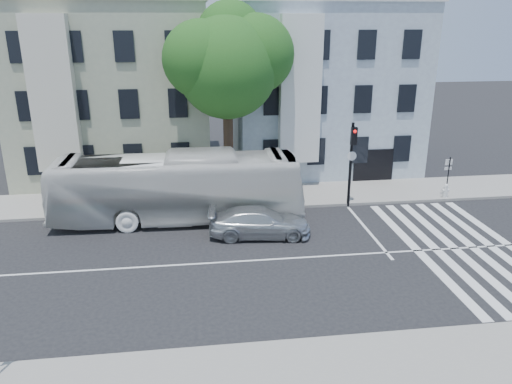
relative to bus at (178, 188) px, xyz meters
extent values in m
plane|color=black|center=(2.92, -5.18, -1.80)|extent=(120.00, 120.00, 0.00)
cube|color=gray|center=(2.92, 2.82, -1.72)|extent=(80.00, 4.00, 0.15)
cube|color=#969C83|center=(-4.08, 9.82, 3.70)|extent=(12.00, 10.00, 11.00)
cube|color=#97A3B4|center=(9.92, 9.82, 3.70)|extent=(12.00, 10.00, 11.00)
cylinder|color=#2D2116|center=(2.92, 3.32, 0.80)|extent=(0.56, 0.56, 5.20)
sphere|color=#1F4516|center=(2.92, 3.32, 5.70)|extent=(5.60, 5.60, 5.60)
sphere|color=#1F4516|center=(4.52, 3.72, 6.40)|extent=(4.40, 4.40, 4.40)
sphere|color=#1F4516|center=(1.52, 3.02, 6.20)|extent=(4.20, 4.20, 4.20)
sphere|color=#1F4516|center=(3.22, 4.52, 7.40)|extent=(3.80, 3.80, 3.80)
sphere|color=#1F4516|center=(2.32, 3.92, 4.70)|extent=(3.40, 3.40, 3.40)
imported|color=silver|center=(0.00, 0.00, 0.00)|extent=(3.22, 12.96, 3.60)
imported|color=silver|center=(3.95, -2.58, -1.08)|extent=(2.49, 5.12, 1.44)
cylinder|color=black|center=(9.49, 0.87, 0.59)|extent=(0.16, 0.16, 4.78)
cube|color=black|center=(9.49, 0.62, 2.30)|extent=(0.32, 0.26, 0.97)
sphere|color=red|center=(9.49, 0.49, 2.58)|extent=(0.18, 0.18, 0.18)
cylinder|color=white|center=(9.49, 0.72, 1.16)|extent=(0.50, 0.04, 0.50)
cylinder|color=silver|center=(15.43, 1.12, -1.31)|extent=(0.27, 0.27, 0.67)
sphere|color=silver|center=(15.43, 1.12, -0.95)|extent=(0.25, 0.25, 0.25)
cylinder|color=silver|center=(15.43, 1.12, -1.23)|extent=(0.46, 0.20, 0.16)
cylinder|color=black|center=(15.54, 1.25, -0.45)|extent=(0.07, 0.07, 2.40)
cube|color=white|center=(15.54, 1.35, 0.41)|extent=(0.43, 0.06, 0.34)
cube|color=white|center=(15.54, 1.35, 0.03)|extent=(0.43, 0.06, 0.17)
camera|label=1|loc=(0.87, -24.75, 8.32)|focal=35.00mm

